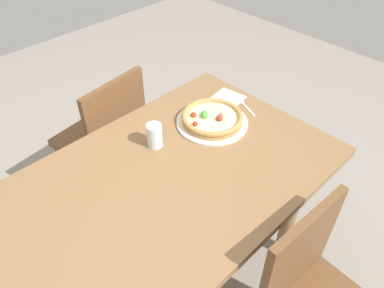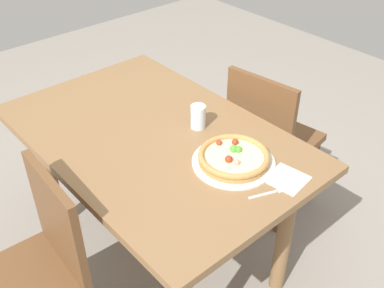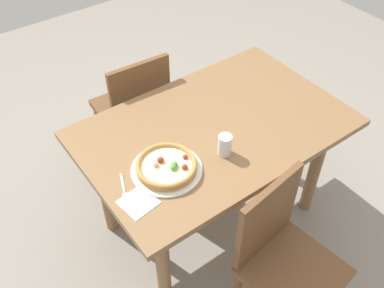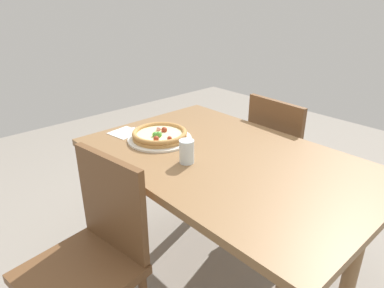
{
  "view_description": "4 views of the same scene",
  "coord_description": "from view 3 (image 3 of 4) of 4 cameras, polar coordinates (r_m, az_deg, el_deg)",
  "views": [
    {
      "loc": [
        -0.64,
        -0.78,
        1.81
      ],
      "look_at": [
        0.18,
        0.06,
        0.78
      ],
      "focal_mm": 34.78,
      "sensor_mm": 36.0,
      "label": 1
    },
    {
      "loc": [
        1.32,
        -0.94,
        1.87
      ],
      "look_at": [
        0.18,
        0.06,
        0.78
      ],
      "focal_mm": 42.79,
      "sensor_mm": 36.0,
      "label": 2
    },
    {
      "loc": [
        1.06,
        1.25,
        2.22
      ],
      "look_at": [
        0.18,
        0.06,
        0.78
      ],
      "focal_mm": 40.44,
      "sensor_mm": 36.0,
      "label": 3
    },
    {
      "loc": [
        -0.94,
        1.08,
        1.45
      ],
      "look_at": [
        0.18,
        0.06,
        0.78
      ],
      "focal_mm": 32.15,
      "sensor_mm": 36.0,
      "label": 4
    }
  ],
  "objects": [
    {
      "name": "napkin",
      "position": [
        1.87,
        -7.11,
        -7.63
      ],
      "size": [
        0.16,
        0.16,
        0.0
      ],
      "primitive_type": "cube",
      "rotation": [
        0.0,
        0.0,
        0.14
      ],
      "color": "white",
      "rests_on": "dining_table"
    },
    {
      "name": "chair_near",
      "position": [
        2.74,
        -7.62,
        4.67
      ],
      "size": [
        0.42,
        0.42,
        0.89
      ],
      "rotation": [
        0.0,
        0.0,
        3.09
      ],
      "color": "brown",
      "rests_on": "ground"
    },
    {
      "name": "ground_plane",
      "position": [
        2.76,
        2.44,
        -9.4
      ],
      "size": [
        6.0,
        6.0,
        0.0
      ],
      "primitive_type": "plane",
      "color": "gray"
    },
    {
      "name": "pizza",
      "position": [
        1.96,
        -3.37,
        -2.9
      ],
      "size": [
        0.28,
        0.28,
        0.05
      ],
      "color": "#B78447",
      "rests_on": "plate"
    },
    {
      "name": "dining_table",
      "position": [
        2.27,
        2.92,
        0.29
      ],
      "size": [
        1.36,
        0.88,
        0.76
      ],
      "color": "olive",
      "rests_on": "ground"
    },
    {
      "name": "fork",
      "position": [
        1.92,
        -8.96,
        -5.98
      ],
      "size": [
        0.07,
        0.16,
        0.0
      ],
      "rotation": [
        0.0,
        0.0,
        1.2
      ],
      "color": "silver",
      "rests_on": "dining_table"
    },
    {
      "name": "plate",
      "position": [
        1.98,
        -3.37,
        -3.41
      ],
      "size": [
        0.33,
        0.33,
        0.01
      ],
      "primitive_type": "cylinder",
      "color": "silver",
      "rests_on": "dining_table"
    },
    {
      "name": "chair_far",
      "position": [
        2.06,
        11.9,
        -14.43
      ],
      "size": [
        0.45,
        0.45,
        0.89
      ],
      "rotation": [
        0.0,
        0.0,
        0.13
      ],
      "color": "brown",
      "rests_on": "ground"
    },
    {
      "name": "drinking_glass",
      "position": [
        2.02,
        4.34,
        -0.12
      ],
      "size": [
        0.07,
        0.07,
        0.11
      ],
      "primitive_type": "cylinder",
      "color": "silver",
      "rests_on": "dining_table"
    }
  ]
}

